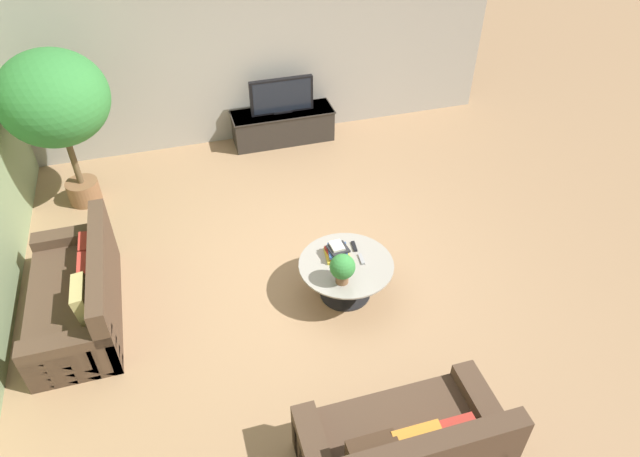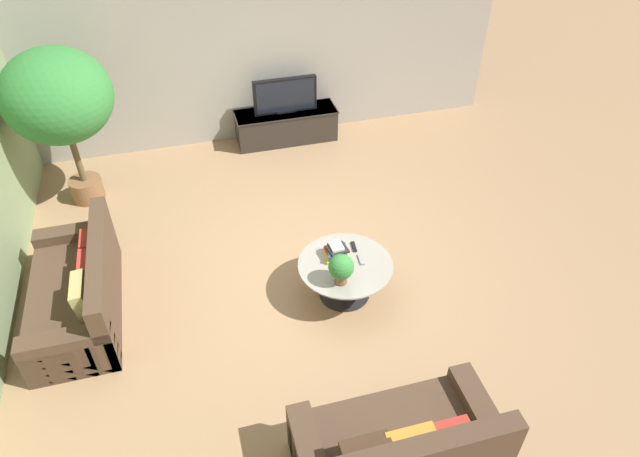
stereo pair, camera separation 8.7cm
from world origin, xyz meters
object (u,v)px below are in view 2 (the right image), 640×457
at_px(media_console, 286,125).
at_px(television, 285,96).
at_px(potted_palm_tall, 58,99).
at_px(potted_plant_tabletop, 341,268).
at_px(coffee_table, 345,273).
at_px(couch_by_wall, 79,293).
at_px(couch_near_entry, 398,449).

xyz_separation_m(media_console, television, (-0.00, -0.00, 0.49)).
height_order(television, potted_palm_tall, potted_palm_tall).
bearing_deg(potted_plant_tabletop, coffee_table, 62.43).
bearing_deg(potted_plant_tabletop, couch_by_wall, 164.92).
distance_m(television, couch_near_entry, 5.44).
relative_size(television, potted_palm_tall, 0.46).
xyz_separation_m(media_console, coffee_table, (-0.11, -3.38, 0.06)).
relative_size(television, couch_near_entry, 0.57).
xyz_separation_m(television, potted_plant_tabletop, (-0.24, -3.62, -0.10)).
bearing_deg(couch_by_wall, potted_palm_tall, -179.06).
distance_m(coffee_table, couch_near_entry, 2.04).
height_order(television, couch_by_wall, television).
distance_m(couch_near_entry, potted_plant_tabletop, 1.83).
height_order(media_console, television, television).
height_order(coffee_table, couch_near_entry, couch_near_entry).
xyz_separation_m(couch_near_entry, potted_plant_tabletop, (0.05, 1.79, 0.36)).
relative_size(television, couch_by_wall, 0.53).
relative_size(television, coffee_table, 0.93).
bearing_deg(potted_palm_tall, media_console, 15.04).
height_order(couch_by_wall, couch_near_entry, same).
xyz_separation_m(television, coffee_table, (-0.11, -3.38, -0.43)).
relative_size(couch_by_wall, potted_plant_tabletop, 5.19).
bearing_deg(coffee_table, potted_plant_tabletop, -117.57).
xyz_separation_m(coffee_table, couch_by_wall, (-2.76, 0.47, -0.03)).
bearing_deg(couch_by_wall, coffee_table, 80.39).
bearing_deg(couch_by_wall, media_console, 135.47).
xyz_separation_m(couch_near_entry, potted_palm_tall, (-2.61, 4.63, 1.18)).
bearing_deg(media_console, potted_plant_tabletop, -93.74).
xyz_separation_m(media_console, couch_by_wall, (-2.87, -2.92, 0.03)).
relative_size(couch_near_entry, potted_palm_tall, 0.80).
bearing_deg(couch_by_wall, couch_near_entry, 45.89).
bearing_deg(potted_plant_tabletop, potted_palm_tall, 133.15).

